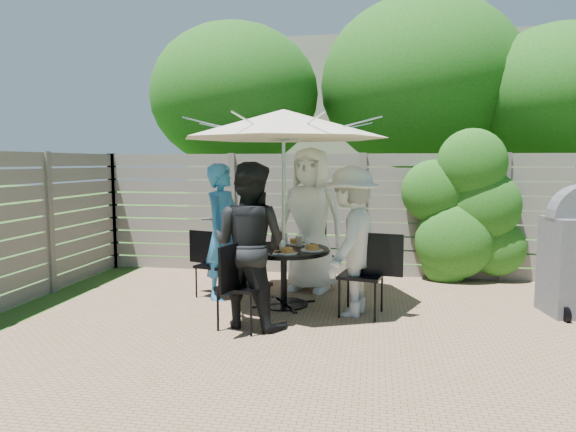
% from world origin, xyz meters
% --- Properties ---
extents(backyard_envelope, '(60.00, 60.00, 5.00)m').
position_xyz_m(backyard_envelope, '(0.09, 10.29, 2.61)').
color(backyard_envelope, '#2F541A').
rests_on(backyard_envelope, ground).
extents(patio_table, '(1.31, 1.31, 0.70)m').
position_xyz_m(patio_table, '(-0.87, 1.21, 0.49)').
color(patio_table, black).
rests_on(patio_table, ground).
extents(umbrella, '(2.93, 2.93, 2.32)m').
position_xyz_m(umbrella, '(-0.87, 1.21, 2.15)').
color(umbrella, silver).
rests_on(umbrella, ground).
extents(chair_back, '(0.52, 0.67, 0.87)m').
position_xyz_m(chair_back, '(-0.62, 2.14, 0.26)').
color(chair_back, black).
rests_on(chair_back, ground).
extents(person_back, '(1.06, 0.83, 1.91)m').
position_xyz_m(person_back, '(-0.65, 2.01, 0.95)').
color(person_back, white).
rests_on(person_back, ground).
extents(chair_left, '(0.64, 0.51, 0.84)m').
position_xyz_m(chair_left, '(-1.80, 1.46, 0.25)').
color(chair_left, black).
rests_on(chair_left, ground).
extents(person_left, '(0.55, 0.70, 1.70)m').
position_xyz_m(person_left, '(-1.67, 1.43, 0.85)').
color(person_left, '#2B78BD').
rests_on(person_left, ground).
extents(chair_front, '(0.55, 0.70, 0.92)m').
position_xyz_m(chair_front, '(-1.12, 0.28, 0.28)').
color(chair_front, black).
rests_on(chair_front, ground).
extents(person_front, '(0.98, 0.85, 1.72)m').
position_xyz_m(person_front, '(-1.08, 0.41, 0.86)').
color(person_front, black).
rests_on(person_front, ground).
extents(chair_right, '(0.72, 0.53, 0.94)m').
position_xyz_m(chair_right, '(0.06, 0.96, 0.28)').
color(chair_right, black).
rests_on(chair_right, ground).
extents(person_right, '(0.88, 1.21, 1.67)m').
position_xyz_m(person_right, '(-0.07, 0.99, 0.84)').
color(person_right, '#BCBAB6').
rests_on(person_right, ground).
extents(plate_back, '(0.26, 0.26, 0.06)m').
position_xyz_m(plate_back, '(-0.77, 1.56, 0.73)').
color(plate_back, white).
rests_on(plate_back, patio_table).
extents(plate_left, '(0.26, 0.26, 0.06)m').
position_xyz_m(plate_left, '(-1.22, 1.30, 0.73)').
color(plate_left, white).
rests_on(plate_left, patio_table).
extents(plate_front, '(0.26, 0.26, 0.06)m').
position_xyz_m(plate_front, '(-0.96, 0.86, 0.73)').
color(plate_front, white).
rests_on(plate_front, patio_table).
extents(plate_right, '(0.26, 0.26, 0.06)m').
position_xyz_m(plate_right, '(-0.52, 1.12, 0.73)').
color(plate_right, white).
rests_on(plate_right, patio_table).
extents(plate_extra, '(0.24, 0.24, 0.06)m').
position_xyz_m(plate_extra, '(-0.77, 0.87, 0.73)').
color(plate_extra, white).
rests_on(plate_extra, patio_table).
extents(glass_back, '(0.07, 0.07, 0.14)m').
position_xyz_m(glass_back, '(-0.90, 1.49, 0.77)').
color(glass_back, silver).
rests_on(glass_back, patio_table).
extents(glass_left, '(0.07, 0.07, 0.14)m').
position_xyz_m(glass_left, '(-1.15, 1.18, 0.77)').
color(glass_left, silver).
rests_on(glass_left, patio_table).
extents(glass_front, '(0.07, 0.07, 0.14)m').
position_xyz_m(glass_front, '(-0.83, 0.93, 0.77)').
color(glass_front, silver).
rests_on(glass_front, patio_table).
extents(glass_right, '(0.07, 0.07, 0.14)m').
position_xyz_m(glass_right, '(-0.59, 1.24, 0.77)').
color(glass_right, silver).
rests_on(glass_right, patio_table).
extents(syrup_jug, '(0.09, 0.09, 0.16)m').
position_xyz_m(syrup_jug, '(-0.91, 1.27, 0.78)').
color(syrup_jug, '#59280C').
rests_on(syrup_jug, patio_table).
extents(coffee_cup, '(0.08, 0.08, 0.12)m').
position_xyz_m(coffee_cup, '(-0.71, 1.40, 0.76)').
color(coffee_cup, '#C6B293').
rests_on(coffee_cup, patio_table).
extents(bicycle, '(1.08, 1.92, 0.95)m').
position_xyz_m(bicycle, '(-2.00, 2.60, 0.48)').
color(bicycle, '#333338').
rests_on(bicycle, ground).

